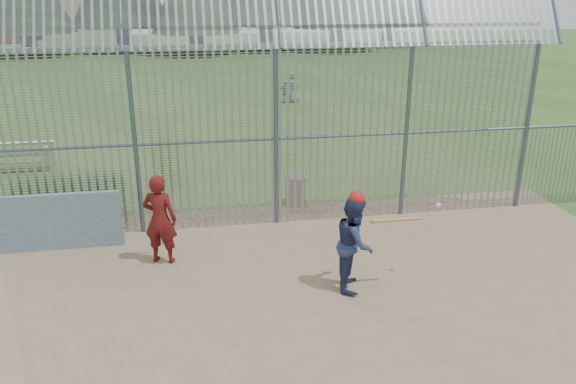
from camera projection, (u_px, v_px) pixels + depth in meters
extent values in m
plane|color=#2D511E|center=(308.00, 301.00, 9.72)|extent=(120.00, 120.00, 0.00)
cube|color=#756047|center=(314.00, 316.00, 9.25)|extent=(14.00, 10.00, 0.02)
cube|color=#38566B|center=(59.00, 222.00, 11.44)|extent=(2.50, 0.12, 1.20)
imported|color=navy|center=(354.00, 243.00, 9.88)|extent=(0.87, 0.99, 1.72)
imported|color=maroon|center=(160.00, 219.00, 10.81)|extent=(0.76, 0.61, 1.80)
imported|color=slate|center=(293.00, 87.00, 26.29)|extent=(0.85, 0.81, 1.46)
imported|color=slate|center=(285.00, 92.00, 26.17)|extent=(0.63, 0.55, 1.02)
sphere|color=#AE1717|center=(356.00, 199.00, 9.60)|extent=(0.27, 0.27, 0.27)
cylinder|color=#AA7F4C|center=(397.00, 220.00, 9.70)|extent=(0.85, 0.08, 0.07)
sphere|color=#AA7F4C|center=(373.00, 221.00, 9.63)|extent=(0.09, 0.09, 0.09)
sphere|color=white|center=(438.00, 205.00, 10.03)|extent=(0.09, 0.09, 0.09)
cylinder|color=gray|center=(295.00, 191.00, 13.94)|extent=(0.52, 0.52, 0.70)
cylinder|color=#9EA0A5|center=(295.00, 177.00, 13.81)|extent=(0.56, 0.56, 0.05)
sphere|color=#9EA0A5|center=(295.00, 175.00, 13.80)|extent=(0.10, 0.10, 0.10)
cube|color=gray|center=(1.00, 144.00, 16.78)|extent=(3.00, 0.25, 0.05)
cube|color=slate|center=(49.00, 156.00, 16.81)|extent=(0.06, 0.90, 0.70)
cylinder|color=#47566B|center=(135.00, 145.00, 11.78)|extent=(0.10, 0.10, 4.00)
cylinder|color=#47566B|center=(276.00, 139.00, 12.27)|extent=(0.10, 0.10, 4.00)
cylinder|color=#47566B|center=(406.00, 133.00, 12.76)|extent=(0.10, 0.10, 4.00)
cylinder|color=#47566B|center=(527.00, 128.00, 13.25)|extent=(0.10, 0.10, 4.00)
cylinder|color=#47566B|center=(275.00, 45.00, 11.58)|extent=(12.00, 0.07, 0.07)
cylinder|color=#47566B|center=(276.00, 139.00, 12.27)|extent=(12.00, 0.06, 0.06)
cube|color=gray|center=(276.00, 139.00, 12.27)|extent=(12.00, 0.02, 4.00)
cube|color=gray|center=(278.00, 13.00, 11.01)|extent=(12.00, 0.77, 1.31)
cylinder|color=#47566B|center=(521.00, 168.00, 13.59)|extent=(0.08, 0.08, 2.00)
cylinder|color=#332319|center=(28.00, 36.00, 43.92)|extent=(1.19, 1.19, 3.06)
cylinder|color=#332319|center=(124.00, 30.00, 47.77)|extent=(1.33, 1.33, 3.42)
cylinder|color=#332319|center=(196.00, 36.00, 45.14)|extent=(1.12, 1.12, 2.88)
cylinder|color=#332319|center=(265.00, 28.00, 48.76)|extent=(1.40, 1.40, 3.60)
cylinder|color=#332319|center=(338.00, 31.00, 47.95)|extent=(1.26, 1.26, 3.24)
cylinder|color=#332319|center=(389.00, 28.00, 52.66)|extent=(1.19, 1.19, 3.06)
cube|color=#B2A58C|center=(88.00, 8.00, 60.39)|extent=(8.00, 7.00, 6.00)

